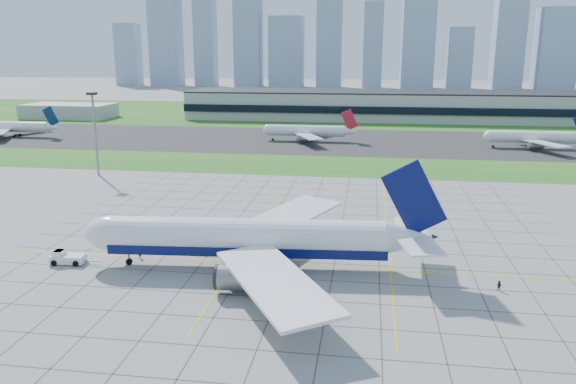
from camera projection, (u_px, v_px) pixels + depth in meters
The scene contains 16 objects.
ground at pixel (291, 261), 103.22m from camera, with size 1400.00×1400.00×0.00m, color gray.
grass_median at pixel (328, 166), 189.60m from camera, with size 700.00×35.00×0.04m, color #1D5E1B.
asphalt_taxiway at pixel (338, 141), 242.39m from camera, with size 700.00×75.00×0.04m, color #383838.
grass_far at pixel (348, 114), 347.97m from camera, with size 700.00×145.00×0.04m, color #1D5E1B.
apron_markings at pixel (301, 242), 113.80m from camera, with size 120.00×130.00×0.03m.
terminal at pixel (418, 106), 316.33m from camera, with size 260.00×43.00×15.80m.
service_block at pixel (69, 111), 326.23m from camera, with size 50.00×25.00×8.00m, color #B7B7B2.
light_mast at pixel (94, 123), 171.48m from camera, with size 2.50×2.50×25.60m.
city_skyline at pixel (352, 30), 589.18m from camera, with size 523.00×32.40×160.00m.
airliner at pixel (250, 239), 98.78m from camera, with size 63.84×64.50×20.09m.
pushback_tug at pixel (66, 258), 101.93m from camera, with size 8.92×3.49×2.46m.
crew_near at pixel (140, 254), 104.50m from camera, with size 0.63×0.41×1.73m, color black.
crew_far at pixel (499, 286), 90.23m from camera, with size 0.84×0.65×1.72m, color black.
distant_jet_0 at pixel (11, 127), 254.04m from camera, with size 42.43×42.66×14.08m.
distant_jet_1 at pixel (308, 131), 240.97m from camera, with size 38.55×42.66×14.08m.
distant_jet_2 at pixel (533, 137), 223.07m from camera, with size 38.28×42.66×14.08m.
Camera 1 is at (13.45, -96.08, 37.48)m, focal length 35.00 mm.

